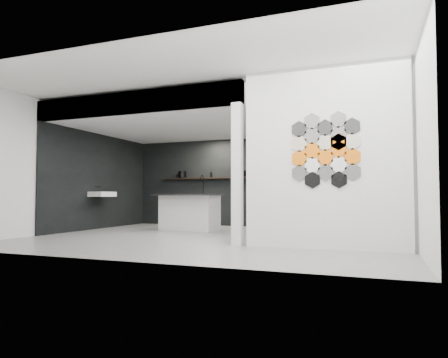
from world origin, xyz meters
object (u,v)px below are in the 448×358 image
Objects in this scene: glass_bowl at (260,175)px; partition_panel at (324,157)px; utensil_cup at (177,176)px; wall_basin at (102,194)px; kitchen_island at (189,212)px; bottle_dark at (211,175)px; kettle at (244,174)px; stockpot at (182,175)px; glass_vase at (260,174)px.

partition_panel is at bearing -61.77° from glass_bowl.
wall_basin is at bearing -115.14° from utensil_cup.
kitchen_island is 13.14× the size of glass_bowl.
bottle_dark is at bearing 103.50° from kitchen_island.
kettle is 0.93m from bottle_dark.
kitchen_island is at bearing -86.84° from bottle_dark.
stockpot is at bearing 131.90° from kitchen_island.
wall_basin is 0.35× the size of kitchen_island.
bottle_dark is at bearing 180.00° from glass_vase.
wall_basin is (-5.46, 1.80, -0.55)m from partition_panel.
utensil_cup is at bearing 135.73° from kitchen_island.
kettle is at bearing 180.00° from glass_bowl.
glass_bowl is 2.42m from utensil_cup.
kettle is 1.97m from utensil_cup.
bottle_dark is at bearing 180.00° from glass_bowl.
kettle is at bearing 123.18° from partition_panel.
stockpot is 2.27m from glass_vase.
glass_bowl is at bearing 0.00° from utensil_cup.
wall_basin is at bearing -148.65° from glass_bowl.
partition_panel is at bearing -18.23° from wall_basin.
partition_panel is 4.19m from kitchen_island.
utensil_cup reaches higher than kitchen_island.
bottle_dark reaches higher than utensil_cup.
glass_bowl is (2.27, 0.00, -0.04)m from stockpot.
kettle is 0.45m from glass_bowl.
partition_panel reaches higher than kettle.
utensil_cup is (-1.97, 0.00, -0.04)m from kettle.
partition_panel is 21.37× the size of glass_bowl.
kitchen_island is 7.74× the size of stockpot.
wall_basin is 2.93m from bottle_dark.
glass_vase is (3.39, 2.07, 0.54)m from wall_basin.
partition_panel is 5.81m from stockpot.
partition_panel is at bearing -61.77° from glass_vase.
utensil_cup is (-4.50, 3.87, -0.03)m from partition_panel.
partition_panel reaches higher than bottle_dark.
wall_basin is 3.03× the size of kettle.
wall_basin is 6.36× the size of utensil_cup.
kitchen_island is at bearing -129.45° from glass_bowl.
stockpot reaches higher than utensil_cup.
kitchen_island is 2.24m from glass_bowl.
kettle is at bearing 180.00° from glass_vase.
glass_vase is (-2.08, 3.87, -0.01)m from partition_panel.
wall_basin is at bearing 161.77° from partition_panel.
stockpot is 1.70× the size of glass_bowl.
kettle reaches higher than glass_bowl.
utensil_cup reaches higher than wall_basin.
stockpot reaches higher than glass_vase.
utensil_cup is (0.97, 2.07, 0.52)m from wall_basin.
stockpot is (1.12, 2.07, 0.56)m from wall_basin.
glass_vase is at bearing 118.23° from partition_panel.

